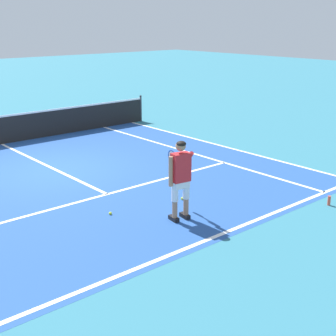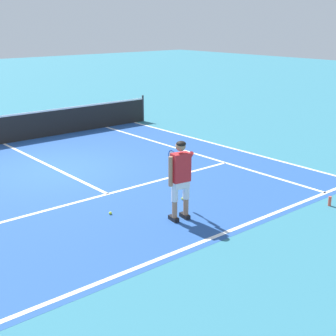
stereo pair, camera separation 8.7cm
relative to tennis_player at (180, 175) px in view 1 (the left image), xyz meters
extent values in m
plane|color=teal|center=(-0.33, 4.86, -0.99)|extent=(80.00, 80.00, 0.00)
cube|color=#234C93|center=(-0.33, 3.79, -0.99)|extent=(10.98, 10.15, 0.00)
cube|color=white|center=(-0.33, -1.08, -0.99)|extent=(10.98, 0.10, 0.01)
cube|color=white|center=(-0.33, 2.27, -0.99)|extent=(8.23, 0.10, 0.01)
cube|color=white|center=(-0.33, 5.47, -0.99)|extent=(0.10, 6.40, 0.01)
cube|color=white|center=(3.79, 3.79, -0.99)|extent=(0.10, 9.75, 0.01)
cube|color=white|center=(5.16, 3.79, -0.99)|extent=(0.10, 9.75, 0.01)
cylinder|color=#333338|center=(5.61, 8.67, -0.45)|extent=(0.08, 0.08, 1.07)
cube|color=black|center=(-0.33, 8.67, -0.53)|extent=(11.84, 0.02, 0.91)
cube|color=black|center=(-0.14, 0.03, -0.94)|extent=(0.15, 0.29, 0.09)
cube|color=black|center=(0.13, -0.01, -0.94)|extent=(0.15, 0.29, 0.09)
cylinder|color=#A37556|center=(-0.15, -0.01, -0.72)|extent=(0.11, 0.11, 0.36)
cylinder|color=silver|center=(-0.15, -0.01, -0.33)|extent=(0.14, 0.14, 0.41)
cylinder|color=#A37556|center=(0.13, -0.05, -0.72)|extent=(0.11, 0.11, 0.36)
cylinder|color=silver|center=(0.13, -0.05, -0.33)|extent=(0.14, 0.14, 0.41)
cube|color=silver|center=(-0.01, -0.03, -0.17)|extent=(0.37, 0.25, 0.20)
cube|color=red|center=(-0.01, -0.03, 0.17)|extent=(0.41, 0.28, 0.60)
cylinder|color=#A37556|center=(-0.25, 0.01, 0.12)|extent=(0.09, 0.09, 0.62)
cylinder|color=red|center=(0.26, 0.02, 0.32)|extent=(0.13, 0.27, 0.29)
cylinder|color=#A37556|center=(0.34, 0.22, 0.18)|extent=(0.12, 0.30, 0.14)
sphere|color=#A37556|center=(-0.01, -0.02, 0.62)|extent=(0.21, 0.21, 0.21)
ellipsoid|color=black|center=(-0.01, -0.04, 0.67)|extent=(0.23, 0.23, 0.12)
cylinder|color=#232326|center=(0.38, 0.44, 0.15)|extent=(0.06, 0.20, 0.03)
cylinder|color=#1E479E|center=(0.41, 0.59, 0.15)|extent=(0.04, 0.10, 0.02)
torus|color=#1E479E|center=(0.44, 0.77, 0.15)|extent=(0.07, 0.30, 0.30)
cylinder|color=silver|center=(0.44, 0.77, 0.15)|extent=(0.04, 0.25, 0.25)
sphere|color=#CCE02D|center=(-0.98, 1.16, -0.96)|extent=(0.07, 0.07, 0.07)
sphere|color=#CCE02D|center=(0.81, 0.81, -0.96)|extent=(0.07, 0.07, 0.07)
cylinder|color=#E04C38|center=(3.11, -1.60, -0.88)|extent=(0.07, 0.07, 0.22)
camera|label=1|loc=(-6.26, -6.92, 3.05)|focal=51.16mm
camera|label=2|loc=(-6.19, -6.98, 3.05)|focal=51.16mm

